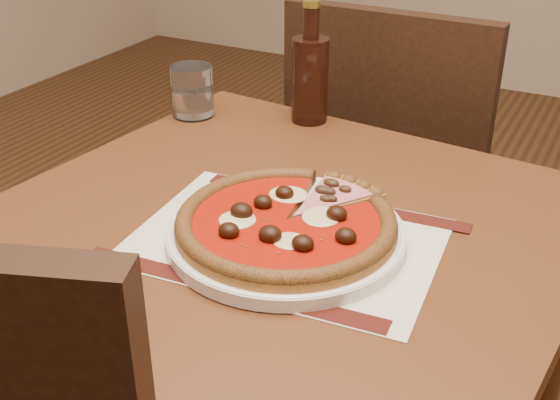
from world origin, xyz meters
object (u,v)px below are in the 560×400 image
(plate, at_px, (286,235))
(bottle, at_px, (310,76))
(water_glass, at_px, (192,91))
(chair_far, at_px, (395,176))
(pizza, at_px, (286,222))
(table, at_px, (274,284))

(plate, relative_size, bottle, 1.42)
(water_glass, height_order, bottle, bottle)
(plate, xyz_separation_m, bottle, (-0.16, 0.40, 0.08))
(chair_far, distance_m, water_glass, 0.54)
(pizza, bearing_deg, chair_far, 96.00)
(plate, bearing_deg, table, 139.40)
(bottle, bearing_deg, table, -71.50)
(chair_far, bearing_deg, pizza, 96.98)
(chair_far, height_order, bottle, bottle)
(chair_far, xyz_separation_m, pizza, (0.07, -0.68, 0.25))
(plate, height_order, bottle, bottle)
(plate, relative_size, pizza, 1.08)
(pizza, xyz_separation_m, water_glass, (-0.37, 0.33, 0.02))
(pizza, bearing_deg, water_glass, 138.54)
(table, distance_m, water_glass, 0.47)
(chair_far, bearing_deg, table, 94.12)
(table, relative_size, plate, 2.74)
(pizza, relative_size, bottle, 1.31)
(plate, distance_m, water_glass, 0.49)
(chair_far, distance_m, plate, 0.72)
(water_glass, bearing_deg, chair_far, 50.25)
(chair_far, bearing_deg, bottle, 73.17)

